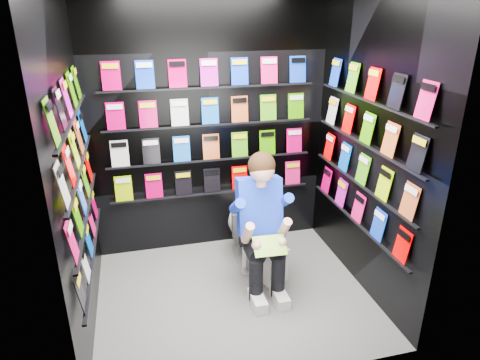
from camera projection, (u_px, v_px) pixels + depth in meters
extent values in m
plane|color=#575755|center=(234.00, 295.00, 3.89)|extent=(2.40, 2.40, 0.00)
cube|color=black|center=(210.00, 129.00, 4.30)|extent=(2.40, 0.04, 2.60)
cube|color=black|center=(272.00, 216.00, 2.51)|extent=(2.40, 0.04, 2.60)
cube|color=black|center=(74.00, 174.00, 3.13)|extent=(0.04, 2.00, 2.60)
cube|color=black|center=(368.00, 149.00, 3.68)|extent=(0.04, 2.00, 2.60)
imported|color=white|center=(247.00, 228.00, 4.32)|extent=(0.46, 0.77, 0.73)
cube|color=silver|center=(265.00, 261.00, 4.14)|extent=(0.38, 0.47, 0.31)
cube|color=silver|center=(265.00, 246.00, 4.07)|extent=(0.41, 0.50, 0.03)
cube|color=green|center=(270.00, 246.00, 3.58)|extent=(0.29, 0.18, 0.12)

